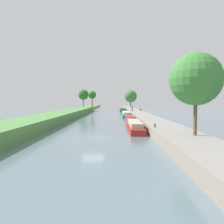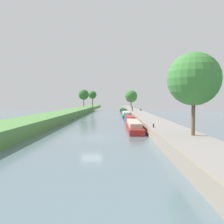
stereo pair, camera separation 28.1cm
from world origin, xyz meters
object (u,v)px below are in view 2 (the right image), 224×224
(narrowboat_cream, at_px, (122,109))
(mooring_bollard_near, at_px, (154,126))
(narrowboat_teal, at_px, (124,111))
(person_walking, at_px, (132,108))
(narrowboat_red, at_px, (133,126))
(narrowboat_green, at_px, (126,114))
(mooring_bollard_far, at_px, (125,107))
(narrowboat_black, at_px, (123,110))
(park_bench, at_px, (141,109))
(narrowboat_blue, at_px, (130,119))

(narrowboat_cream, xyz_separation_m, mooring_bollard_near, (1.81, -85.27, 0.84))
(narrowboat_teal, bearing_deg, person_walking, -77.27)
(narrowboat_red, distance_m, narrowboat_cream, 77.36)
(narrowboat_green, relative_size, person_walking, 9.95)
(narrowboat_red, distance_m, mooring_bollard_far, 82.93)
(narrowboat_green, bearing_deg, narrowboat_black, 90.24)
(park_bench, bearing_deg, person_walking, -117.79)
(narrowboat_red, relative_size, narrowboat_teal, 1.27)
(narrowboat_green, bearing_deg, narrowboat_cream, 90.03)
(mooring_bollard_far, bearing_deg, narrowboat_red, -91.33)
(narrowboat_red, height_order, park_bench, park_bench)
(narrowboat_cream, xyz_separation_m, person_walking, (2.22, -39.69, 1.49))
(person_walking, distance_m, park_bench, 6.87)
(park_bench, bearing_deg, narrowboat_teal, 144.45)
(narrowboat_red, distance_m, narrowboat_black, 62.84)
(narrowboat_cream, bearing_deg, park_bench, -80.85)
(narrowboat_red, bearing_deg, mooring_bollard_near, -76.33)
(narrowboat_green, xyz_separation_m, narrowboat_teal, (-0.05, 15.33, 0.10))
(person_walking, bearing_deg, narrowboat_black, 95.28)
(mooring_bollard_far, relative_size, park_bench, 0.30)
(narrowboat_teal, xyz_separation_m, park_bench, (5.44, -3.89, 0.86))
(narrowboat_black, xyz_separation_m, park_bench, (5.52, -19.12, 0.94))
(narrowboat_blue, height_order, mooring_bollard_near, mooring_bollard_near)
(narrowboat_blue, xyz_separation_m, park_bench, (5.27, 28.67, 1.01))
(narrowboat_red, height_order, person_walking, person_walking)
(narrowboat_black, bearing_deg, narrowboat_blue, -89.70)
(narrowboat_red, xyz_separation_m, mooring_bollard_near, (1.92, -7.91, 0.81))
(narrowboat_black, bearing_deg, narrowboat_green, -89.76)
(person_walking, bearing_deg, narrowboat_cream, 93.21)
(narrowboat_black, bearing_deg, park_bench, -73.89)
(mooring_bollard_near, relative_size, mooring_bollard_far, 1.00)
(narrowboat_black, distance_m, narrowboat_cream, 14.52)
(narrowboat_cream, height_order, mooring_bollard_far, mooring_bollard_far)
(narrowboat_black, relative_size, mooring_bollard_far, 36.28)
(mooring_bollard_near, bearing_deg, narrowboat_green, 92.54)
(person_walking, height_order, mooring_bollard_far, person_walking)
(narrowboat_blue, xyz_separation_m, narrowboat_teal, (-0.17, 32.55, 0.15))
(narrowboat_cream, bearing_deg, mooring_bollard_far, 71.92)
(narrowboat_blue, xyz_separation_m, narrowboat_black, (-0.25, 47.78, 0.07))
(narrowboat_cream, relative_size, mooring_bollard_far, 25.89)
(narrowboat_red, height_order, narrowboat_green, narrowboat_red)
(narrowboat_green, bearing_deg, mooring_bollard_near, -87.46)
(mooring_bollard_near, height_order, park_bench, park_bench)
(narrowboat_red, distance_m, park_bench, 44.09)
(mooring_bollard_near, bearing_deg, narrowboat_teal, 91.89)
(narrowboat_black, relative_size, person_walking, 9.83)
(narrowboat_blue, bearing_deg, park_bench, 79.58)
(narrowboat_green, xyz_separation_m, mooring_bollard_far, (1.79, 50.62, 0.85))
(person_walking, bearing_deg, narrowboat_green, -112.23)
(narrowboat_red, height_order, narrowboat_teal, narrowboat_teal)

